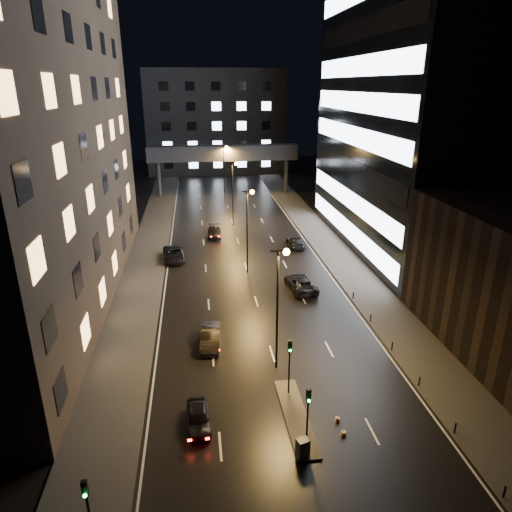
% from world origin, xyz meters
% --- Properties ---
extents(ground, '(160.00, 160.00, 0.00)m').
position_xyz_m(ground, '(0.00, 40.00, 0.00)').
color(ground, black).
rests_on(ground, ground).
extents(sidewalk_left, '(5.00, 110.00, 0.15)m').
position_xyz_m(sidewalk_left, '(-12.50, 35.00, 0.07)').
color(sidewalk_left, '#383533').
rests_on(sidewalk_left, ground).
extents(sidewalk_right, '(5.00, 110.00, 0.15)m').
position_xyz_m(sidewalk_right, '(12.50, 35.00, 0.07)').
color(sidewalk_right, '#383533').
rests_on(sidewalk_right, ground).
extents(building_left, '(15.00, 48.00, 40.00)m').
position_xyz_m(building_left, '(-22.50, 24.00, 20.00)').
color(building_left, '#2D2319').
rests_on(building_left, ground).
extents(building_right_low, '(10.00, 18.00, 12.00)m').
position_xyz_m(building_right_low, '(20.00, 9.00, 6.00)').
color(building_right_low, black).
rests_on(building_right_low, ground).
extents(building_right_glass, '(20.00, 36.00, 45.00)m').
position_xyz_m(building_right_glass, '(25.00, 36.00, 22.50)').
color(building_right_glass, black).
rests_on(building_right_glass, ground).
extents(building_far, '(34.00, 14.00, 25.00)m').
position_xyz_m(building_far, '(0.00, 98.00, 12.50)').
color(building_far, '#333335').
rests_on(building_far, ground).
extents(skybridge, '(30.00, 3.00, 10.00)m').
position_xyz_m(skybridge, '(0.00, 70.00, 8.34)').
color(skybridge, '#333335').
rests_on(skybridge, ground).
extents(median_island, '(1.60, 8.00, 0.15)m').
position_xyz_m(median_island, '(0.30, 2.00, 0.07)').
color(median_island, '#383533').
rests_on(median_island, ground).
extents(traffic_signal_near, '(0.28, 0.34, 4.40)m').
position_xyz_m(traffic_signal_near, '(0.30, 4.49, 3.09)').
color(traffic_signal_near, black).
rests_on(traffic_signal_near, median_island).
extents(traffic_signal_far, '(0.28, 0.34, 4.40)m').
position_xyz_m(traffic_signal_far, '(0.30, -1.01, 3.09)').
color(traffic_signal_far, black).
rests_on(traffic_signal_far, median_island).
extents(traffic_signal_corner, '(0.28, 0.34, 4.40)m').
position_xyz_m(traffic_signal_corner, '(-11.50, -6.01, 2.94)').
color(traffic_signal_corner, black).
rests_on(traffic_signal_corner, ground).
extents(bollard_row, '(0.12, 25.12, 0.90)m').
position_xyz_m(bollard_row, '(10.20, 6.50, 0.45)').
color(bollard_row, black).
rests_on(bollard_row, ground).
extents(streetlight_near, '(1.45, 0.50, 10.15)m').
position_xyz_m(streetlight_near, '(0.16, 8.00, 6.50)').
color(streetlight_near, black).
rests_on(streetlight_near, ground).
extents(streetlight_mid_a, '(1.45, 0.50, 10.15)m').
position_xyz_m(streetlight_mid_a, '(0.16, 28.00, 6.50)').
color(streetlight_mid_a, black).
rests_on(streetlight_mid_a, ground).
extents(streetlight_mid_b, '(1.45, 0.50, 10.15)m').
position_xyz_m(streetlight_mid_b, '(0.16, 48.00, 6.50)').
color(streetlight_mid_b, black).
rests_on(streetlight_mid_b, ground).
extents(streetlight_far, '(1.45, 0.50, 10.15)m').
position_xyz_m(streetlight_far, '(0.16, 68.00, 6.50)').
color(streetlight_far, black).
rests_on(streetlight_far, ground).
extents(car_away_a, '(1.76, 3.91, 1.30)m').
position_xyz_m(car_away_a, '(-6.33, 2.08, 0.65)').
color(car_away_a, black).
rests_on(car_away_a, ground).
extents(car_away_b, '(2.04, 4.86, 1.56)m').
position_xyz_m(car_away_b, '(-5.11, 12.08, 0.78)').
color(car_away_b, black).
rests_on(car_away_b, ground).
extents(car_away_c, '(3.10, 5.88, 1.58)m').
position_xyz_m(car_away_c, '(-9.00, 33.49, 0.79)').
color(car_away_c, black).
rests_on(car_away_c, ground).
extents(car_away_d, '(2.10, 4.88, 1.40)m').
position_xyz_m(car_away_d, '(-3.32, 42.38, 0.70)').
color(car_away_d, black).
rests_on(car_away_d, ground).
extents(car_toward_a, '(3.18, 5.87, 1.56)m').
position_xyz_m(car_toward_a, '(5.27, 22.28, 0.78)').
color(car_toward_a, black).
rests_on(car_toward_a, ground).
extents(car_toward_b, '(2.07, 4.84, 1.39)m').
position_xyz_m(car_toward_b, '(7.73, 36.41, 0.69)').
color(car_toward_b, black).
rests_on(car_toward_b, ground).
extents(utility_cabinet, '(0.88, 0.77, 1.32)m').
position_xyz_m(utility_cabinet, '(-0.10, -1.70, 0.81)').
color(utility_cabinet, '#444547').
rests_on(utility_cabinet, median_island).
extents(cone_a, '(0.40, 0.40, 0.49)m').
position_xyz_m(cone_a, '(3.00, 1.18, 0.24)').
color(cone_a, '#FC4F0D').
rests_on(cone_a, ground).
extents(cone_b, '(0.43, 0.43, 0.47)m').
position_xyz_m(cone_b, '(3.00, -0.12, 0.23)').
color(cone_b, '#FF590D').
rests_on(cone_b, ground).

